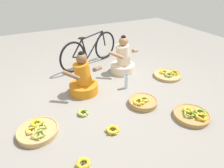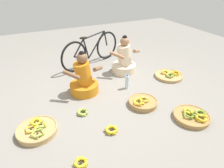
% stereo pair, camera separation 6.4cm
% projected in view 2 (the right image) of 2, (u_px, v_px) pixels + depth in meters
% --- Properties ---
extents(ground_plane, '(10.00, 10.00, 0.00)m').
position_uv_depth(ground_plane, '(107.00, 96.00, 3.60)').
color(ground_plane, gray).
extents(vendor_woman_front, '(0.75, 0.52, 0.81)m').
position_uv_depth(vendor_woman_front, '(84.00, 80.00, 3.58)').
color(vendor_woman_front, orange).
rests_on(vendor_woman_front, ground).
extents(vendor_woman_behind, '(0.75, 0.52, 0.83)m').
position_uv_depth(vendor_woman_behind, '(124.00, 61.00, 4.31)').
color(vendor_woman_behind, beige).
rests_on(vendor_woman_behind, ground).
extents(bicycle_leaning, '(1.60, 0.68, 0.73)m').
position_uv_depth(bicycle_leaning, '(91.00, 50.00, 4.62)').
color(bicycle_leaning, black).
rests_on(bicycle_leaning, ground).
extents(banana_basket_back_right, '(0.48, 0.48, 0.16)m').
position_uv_depth(banana_basket_back_right, '(143.00, 102.00, 3.33)').
color(banana_basket_back_right, '#A87F47').
rests_on(banana_basket_back_right, ground).
extents(banana_basket_near_vendor, '(0.58, 0.58, 0.13)m').
position_uv_depth(banana_basket_near_vendor, '(169.00, 75.00, 4.21)').
color(banana_basket_near_vendor, tan).
rests_on(banana_basket_near_vendor, ground).
extents(banana_basket_front_left, '(0.55, 0.55, 0.14)m').
position_uv_depth(banana_basket_front_left, '(192.00, 116.00, 3.03)').
color(banana_basket_front_left, '#A87F47').
rests_on(banana_basket_front_left, ground).
extents(banana_basket_back_center, '(0.56, 0.56, 0.16)m').
position_uv_depth(banana_basket_back_center, '(37.00, 130.00, 2.76)').
color(banana_basket_back_center, tan).
rests_on(banana_basket_back_center, ground).
extents(loose_bananas_back_left, '(0.20, 0.20, 0.08)m').
position_uv_depth(loose_bananas_back_left, '(81.00, 163.00, 2.32)').
color(loose_bananas_back_left, gold).
rests_on(loose_bananas_back_left, ground).
extents(loose_bananas_front_right, '(0.20, 0.20, 0.09)m').
position_uv_depth(loose_bananas_front_right, '(83.00, 113.00, 3.13)').
color(loose_bananas_front_right, '#9EB747').
rests_on(loose_bananas_front_right, ground).
extents(loose_bananas_front_center, '(0.21, 0.22, 0.09)m').
position_uv_depth(loose_bananas_front_center, '(111.00, 130.00, 2.79)').
color(loose_bananas_front_center, gold).
rests_on(loose_bananas_front_center, ground).
extents(water_bottle, '(0.07, 0.07, 0.29)m').
position_uv_depth(water_bottle, '(127.00, 82.00, 3.76)').
color(water_bottle, silver).
rests_on(water_bottle, ground).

